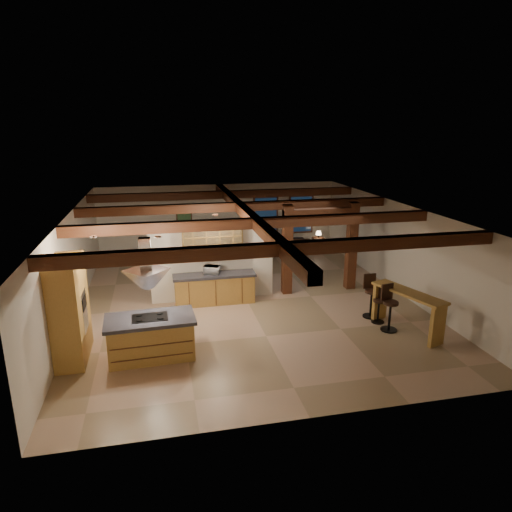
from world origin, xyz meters
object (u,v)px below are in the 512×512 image
Objects in this scene: kitchen_island at (151,337)px; dining_table at (234,270)px; sofa at (283,243)px; bar_counter at (407,305)px.

dining_table is at bearing 61.19° from kitchen_island.
dining_table is at bearing 68.48° from sofa.
sofa is at bearing 34.90° from dining_table.
dining_table is 0.79× the size of sofa.
sofa is 1.06× the size of bar_counter.
sofa is at bearing 56.56° from kitchen_island.
bar_counter reaches higher than sofa.
kitchen_island is 0.91× the size of sofa.
kitchen_island reaches higher than dining_table.
bar_counter is at bearing -0.09° from kitchen_island.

